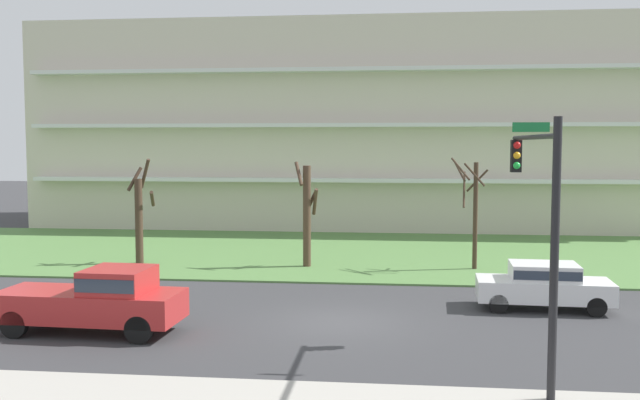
{
  "coord_description": "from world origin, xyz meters",
  "views": [
    {
      "loc": [
        1.79,
        -21.67,
        5.56
      ],
      "look_at": [
        -1.25,
        6.0,
        3.36
      ],
      "focal_mm": 39.72,
      "sensor_mm": 36.0,
      "label": 1
    }
  ],
  "objects": [
    {
      "name": "ground",
      "position": [
        0.0,
        0.0,
        0.0
      ],
      "size": [
        160.0,
        160.0,
        0.0
      ],
      "primitive_type": "plane",
      "color": "#38383A"
    },
    {
      "name": "grass_lawn_strip",
      "position": [
        0.0,
        14.0,
        0.04
      ],
      "size": [
        80.0,
        16.0,
        0.08
      ],
      "primitive_type": "cube",
      "color": "#547F42",
      "rests_on": "ground"
    },
    {
      "name": "apartment_building",
      "position": [
        0.0,
        28.34,
        6.73
      ],
      "size": [
        44.48,
        13.63,
        13.46
      ],
      "color": "beige",
      "rests_on": "ground"
    },
    {
      "name": "tree_far_left",
      "position": [
        -9.99,
        9.58,
        2.3
      ],
      "size": [
        1.42,
        1.31,
        4.91
      ],
      "color": "#423023",
      "rests_on": "ground"
    },
    {
      "name": "tree_left",
      "position": [
        -2.23,
        9.62,
        2.46
      ],
      "size": [
        1.16,
        1.14,
        4.79
      ],
      "color": "#4C3828",
      "rests_on": "ground"
    },
    {
      "name": "tree_center",
      "position": [
        5.09,
        9.74,
        2.82
      ],
      "size": [
        1.65,
        1.65,
        4.97
      ],
      "color": "#423023",
      "rests_on": "ground"
    },
    {
      "name": "sedan_white_near_left",
      "position": [
        6.71,
        2.5,
        0.87
      ],
      "size": [
        4.49,
        2.02,
        1.57
      ],
      "rotation": [
        0.0,
        0.0,
        3.09
      ],
      "color": "white",
      "rests_on": "ground"
    },
    {
      "name": "pickup_red_center_left",
      "position": [
        -6.96,
        -2.01,
        1.02
      ],
      "size": [
        5.48,
        2.24,
        1.95
      ],
      "rotation": [
        0.0,
        0.0,
        -0.04
      ],
      "color": "#B22828",
      "rests_on": "ground"
    },
    {
      "name": "traffic_signal_mast",
      "position": [
        5.06,
        -4.71,
        4.22
      ],
      "size": [
        0.9,
        5.51,
        6.13
      ],
      "color": "black",
      "rests_on": "ground"
    }
  ]
}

